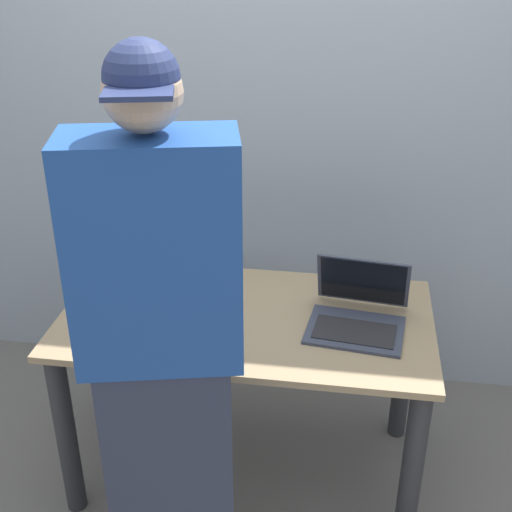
{
  "coord_description": "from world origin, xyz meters",
  "views": [
    {
      "loc": [
        0.35,
        -2.08,
        2.07
      ],
      "look_at": [
        0.04,
        0.0,
        0.99
      ],
      "focal_mm": 47.46,
      "sensor_mm": 36.0,
      "label": 1
    }
  ],
  "objects_px": {
    "person_figure": "(164,367)",
    "beer_bottle_dark": "(186,260)",
    "beer_bottle_brown": "(178,250)",
    "laptop": "(358,311)"
  },
  "relations": [
    {
      "from": "person_figure",
      "to": "beer_bottle_dark",
      "type": "bearing_deg",
      "value": 99.33
    },
    {
      "from": "person_figure",
      "to": "beer_bottle_brown",
      "type": "bearing_deg",
      "value": 101.94
    },
    {
      "from": "laptop",
      "to": "beer_bottle_brown",
      "type": "bearing_deg",
      "value": 159.29
    },
    {
      "from": "laptop",
      "to": "beer_bottle_dark",
      "type": "bearing_deg",
      "value": 165.05
    },
    {
      "from": "beer_bottle_dark",
      "to": "laptop",
      "type": "bearing_deg",
      "value": -14.95
    },
    {
      "from": "beer_bottle_dark",
      "to": "beer_bottle_brown",
      "type": "xyz_separation_m",
      "value": [
        -0.06,
        0.1,
        -0.01
      ]
    },
    {
      "from": "beer_bottle_dark",
      "to": "beer_bottle_brown",
      "type": "distance_m",
      "value": 0.11
    },
    {
      "from": "laptop",
      "to": "beer_bottle_brown",
      "type": "relative_size",
      "value": 1.31
    },
    {
      "from": "beer_bottle_brown",
      "to": "person_figure",
      "type": "distance_m",
      "value": 0.89
    },
    {
      "from": "beer_bottle_dark",
      "to": "person_figure",
      "type": "xyz_separation_m",
      "value": [
        0.13,
        -0.77,
        0.07
      ]
    }
  ]
}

